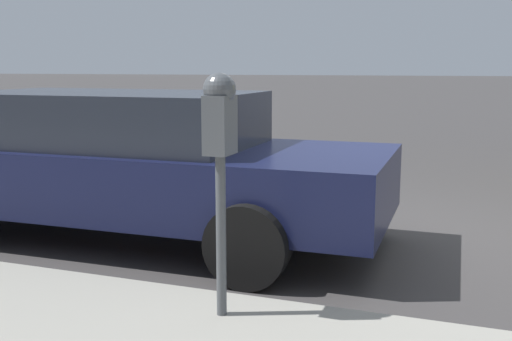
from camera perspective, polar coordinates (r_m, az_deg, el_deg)
The scene contains 3 objects.
ground_plane at distance 5.96m, azimuth 11.88°, elevation -6.14°, with size 220.00×220.00×0.00m, color #3D3A3A.
parking_meter at distance 3.45m, azimuth -3.45°, elevation 3.58°, with size 0.21×0.19×1.45m.
car_navy at distance 5.79m, azimuth -12.43°, elevation 0.93°, with size 2.04×4.87×1.39m.
Camera 1 is at (-5.69, -0.75, 1.62)m, focal length 42.00 mm.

